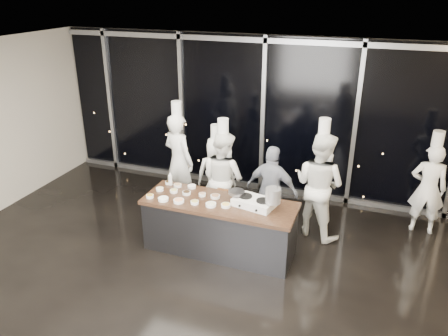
# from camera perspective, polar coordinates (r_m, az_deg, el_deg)

# --- Properties ---
(ground) EXTENTS (9.00, 9.00, 0.00)m
(ground) POSITION_cam_1_polar(r_m,az_deg,el_deg) (6.72, -3.37, -14.62)
(ground) COLOR black
(ground) RESTS_ON ground
(room_shell) EXTENTS (9.02, 7.02, 3.21)m
(room_shell) POSITION_cam_1_polar(r_m,az_deg,el_deg) (5.57, -2.24, 3.54)
(room_shell) COLOR #BFB5A3
(room_shell) RESTS_ON ground
(window_wall) EXTENTS (8.90, 0.11, 3.20)m
(window_wall) POSITION_cam_1_polar(r_m,az_deg,el_deg) (8.92, 5.18, 6.68)
(window_wall) COLOR black
(window_wall) RESTS_ON ground
(demo_counter) EXTENTS (2.46, 0.86, 0.90)m
(demo_counter) POSITION_cam_1_polar(r_m,az_deg,el_deg) (7.15, -0.59, -7.62)
(demo_counter) COLOR #343438
(demo_counter) RESTS_ON ground
(stove) EXTENTS (0.69, 0.50, 0.14)m
(stove) POSITION_cam_1_polar(r_m,az_deg,el_deg) (6.80, 3.94, -4.47)
(stove) COLOR silver
(stove) RESTS_ON demo_counter
(frying_pan) EXTENTS (0.47, 0.31, 0.04)m
(frying_pan) POSITION_cam_1_polar(r_m,az_deg,el_deg) (6.88, 1.58, -3.16)
(frying_pan) COLOR slate
(frying_pan) RESTS_ON stove
(stock_pot) EXTENTS (0.27, 0.27, 0.23)m
(stock_pot) POSITION_cam_1_polar(r_m,az_deg,el_deg) (6.60, 6.42, -3.59)
(stock_pot) COLOR #B0B0B2
(stock_pot) RESTS_ON stove
(prep_bowls) EXTENTS (1.39, 0.73, 0.05)m
(prep_bowls) POSITION_cam_1_polar(r_m,az_deg,el_deg) (7.10, -4.88, -3.61)
(prep_bowls) COLOR white
(prep_bowls) RESTS_ON demo_counter
(squeeze_bottle) EXTENTS (0.07, 0.07, 0.24)m
(squeeze_bottle) POSITION_cam_1_polar(r_m,az_deg,el_deg) (7.51, -7.03, -1.41)
(squeeze_bottle) COLOR white
(squeeze_bottle) RESTS_ON demo_counter
(chef_far_left) EXTENTS (0.81, 0.68, 2.12)m
(chef_far_left) POSITION_cam_1_polar(r_m,az_deg,el_deg) (8.39, -5.92, 0.96)
(chef_far_left) COLOR white
(chef_far_left) RESTS_ON ground
(chef_left) EXTENTS (0.83, 0.64, 1.74)m
(chef_left) POSITION_cam_1_polar(r_m,az_deg,el_deg) (8.24, -1.01, -0.79)
(chef_left) COLOR white
(chef_left) RESTS_ON ground
(chef_center) EXTENTS (1.05, 0.96, 1.98)m
(chef_center) POSITION_cam_1_polar(r_m,az_deg,el_deg) (7.81, -0.12, -1.27)
(chef_center) COLOR white
(chef_center) RESTS_ON ground
(guest) EXTENTS (0.98, 0.52, 1.59)m
(guest) POSITION_cam_1_polar(r_m,az_deg,el_deg) (7.59, 6.28, -2.89)
(guest) COLOR #121C34
(guest) RESTS_ON ground
(chef_right) EXTENTS (1.13, 1.02, 2.11)m
(chef_right) POSITION_cam_1_polar(r_m,az_deg,el_deg) (7.57, 12.32, -2.12)
(chef_right) COLOR white
(chef_right) RESTS_ON ground
(chef_side) EXTENTS (0.60, 0.40, 1.87)m
(chef_side) POSITION_cam_1_polar(r_m,az_deg,el_deg) (8.31, 25.10, -2.36)
(chef_side) COLOR white
(chef_side) RESTS_ON ground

